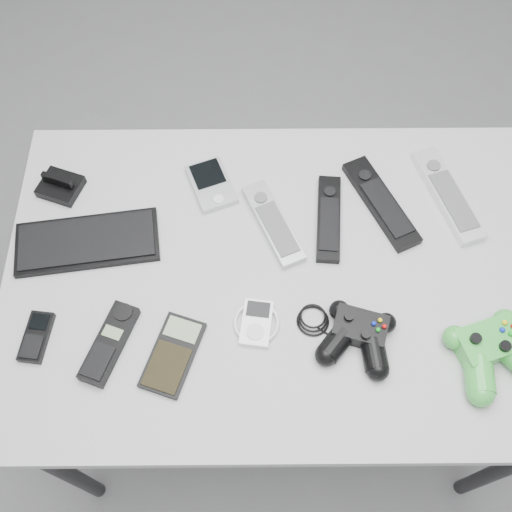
{
  "coord_description": "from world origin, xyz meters",
  "views": [
    {
      "loc": [
        -0.12,
        -0.59,
        1.85
      ],
      "look_at": [
        -0.12,
        -0.03,
        0.79
      ],
      "focal_mm": 42.0,
      "sensor_mm": 36.0,
      "label": 1
    }
  ],
  "objects_px": {
    "pda": "(211,184)",
    "mobile_phone": "(36,337)",
    "remote_black_b": "(381,202)",
    "pda_keyboard": "(87,242)",
    "controller_green": "(493,350)",
    "cordless_handset": "(109,343)",
    "remote_silver_a": "(273,223)",
    "controller_black": "(358,334)",
    "desk": "(287,286)",
    "remote_black_a": "(329,218)",
    "calculator": "(173,355)",
    "remote_silver_b": "(448,194)",
    "mp3_player": "(256,323)"
  },
  "relations": [
    {
      "from": "pda",
      "to": "cordless_handset",
      "type": "relative_size",
      "value": 0.77
    },
    {
      "from": "remote_silver_a",
      "to": "mobile_phone",
      "type": "bearing_deg",
      "value": -175.22
    },
    {
      "from": "remote_silver_b",
      "to": "mp3_player",
      "type": "relative_size",
      "value": 2.6
    },
    {
      "from": "mobile_phone",
      "to": "mp3_player",
      "type": "xyz_separation_m",
      "value": [
        0.42,
        0.03,
        -0.0
      ]
    },
    {
      "from": "desk",
      "to": "calculator",
      "type": "relative_size",
      "value": 7.5
    },
    {
      "from": "remote_black_b",
      "to": "pda_keyboard",
      "type": "bearing_deg",
      "value": 163.51
    },
    {
      "from": "pda",
      "to": "controller_green",
      "type": "distance_m",
      "value": 0.66
    },
    {
      "from": "mobile_phone",
      "to": "mp3_player",
      "type": "bearing_deg",
      "value": 10.82
    },
    {
      "from": "desk",
      "to": "calculator",
      "type": "height_order",
      "value": "calculator"
    },
    {
      "from": "calculator",
      "to": "remote_black_a",
      "type": "bearing_deg",
      "value": 62.56
    },
    {
      "from": "pda",
      "to": "mobile_phone",
      "type": "distance_m",
      "value": 0.47
    },
    {
      "from": "controller_black",
      "to": "controller_green",
      "type": "relative_size",
      "value": 1.38
    },
    {
      "from": "remote_silver_a",
      "to": "cordless_handset",
      "type": "height_order",
      "value": "cordless_handset"
    },
    {
      "from": "desk",
      "to": "mp3_player",
      "type": "height_order",
      "value": "mp3_player"
    },
    {
      "from": "mobile_phone",
      "to": "remote_black_b",
      "type": "bearing_deg",
      "value": 30.77
    },
    {
      "from": "pda_keyboard",
      "to": "controller_green",
      "type": "relative_size",
      "value": 1.69
    },
    {
      "from": "controller_green",
      "to": "remote_black_b",
      "type": "bearing_deg",
      "value": 98.48
    },
    {
      "from": "remote_silver_a",
      "to": "desk",
      "type": "bearing_deg",
      "value": -98.38
    },
    {
      "from": "calculator",
      "to": "controller_green",
      "type": "xyz_separation_m",
      "value": [
        0.59,
        -0.0,
        0.02
      ]
    },
    {
      "from": "cordless_handset",
      "to": "calculator",
      "type": "height_order",
      "value": "cordless_handset"
    },
    {
      "from": "remote_black_a",
      "to": "controller_green",
      "type": "xyz_separation_m",
      "value": [
        0.28,
        -0.3,
        0.02
      ]
    },
    {
      "from": "mobile_phone",
      "to": "cordless_handset",
      "type": "relative_size",
      "value": 0.62
    },
    {
      "from": "pda_keyboard",
      "to": "calculator",
      "type": "xyz_separation_m",
      "value": [
        0.19,
        -0.24,
        -0.0
      ]
    },
    {
      "from": "controller_green",
      "to": "remote_black_a",
      "type": "bearing_deg",
      "value": 115.25
    },
    {
      "from": "cordless_handset",
      "to": "calculator",
      "type": "bearing_deg",
      "value": 10.4
    },
    {
      "from": "remote_silver_a",
      "to": "controller_black",
      "type": "bearing_deg",
      "value": -82.3
    },
    {
      "from": "remote_black_a",
      "to": "pda_keyboard",
      "type": "bearing_deg",
      "value": -169.27
    },
    {
      "from": "remote_black_b",
      "to": "controller_black",
      "type": "bearing_deg",
      "value": -129.03
    },
    {
      "from": "pda_keyboard",
      "to": "mp3_player",
      "type": "distance_m",
      "value": 0.39
    },
    {
      "from": "remote_silver_a",
      "to": "calculator",
      "type": "height_order",
      "value": "remote_silver_a"
    },
    {
      "from": "remote_silver_b",
      "to": "controller_black",
      "type": "relative_size",
      "value": 1.03
    },
    {
      "from": "pda_keyboard",
      "to": "remote_black_a",
      "type": "xyz_separation_m",
      "value": [
        0.5,
        0.05,
        0.0
      ]
    },
    {
      "from": "calculator",
      "to": "controller_green",
      "type": "height_order",
      "value": "controller_green"
    },
    {
      "from": "desk",
      "to": "remote_black_a",
      "type": "bearing_deg",
      "value": 54.39
    },
    {
      "from": "pda",
      "to": "desk",
      "type": "bearing_deg",
      "value": -73.34
    },
    {
      "from": "remote_silver_b",
      "to": "mobile_phone",
      "type": "distance_m",
      "value": 0.89
    },
    {
      "from": "pda_keyboard",
      "to": "controller_green",
      "type": "xyz_separation_m",
      "value": [
        0.78,
        -0.25,
        0.02
      ]
    },
    {
      "from": "remote_silver_a",
      "to": "remote_black_a",
      "type": "height_order",
      "value": "remote_silver_a"
    },
    {
      "from": "calculator",
      "to": "remote_silver_a",
      "type": "bearing_deg",
      "value": 74.73
    },
    {
      "from": "remote_silver_a",
      "to": "controller_black",
      "type": "distance_m",
      "value": 0.3
    },
    {
      "from": "remote_black_a",
      "to": "remote_silver_b",
      "type": "bearing_deg",
      "value": 16.99
    },
    {
      "from": "pda_keyboard",
      "to": "remote_silver_a",
      "type": "xyz_separation_m",
      "value": [
        0.38,
        0.04,
        0.0
      ]
    },
    {
      "from": "pda",
      "to": "remote_silver_b",
      "type": "height_order",
      "value": "remote_silver_b"
    },
    {
      "from": "pda_keyboard",
      "to": "pda",
      "type": "xyz_separation_m",
      "value": [
        0.25,
        0.14,
        0.0
      ]
    },
    {
      "from": "pda_keyboard",
      "to": "remote_black_a",
      "type": "distance_m",
      "value": 0.5
    },
    {
      "from": "remote_silver_a",
      "to": "cordless_handset",
      "type": "bearing_deg",
      "value": -163.78
    },
    {
      "from": "controller_green",
      "to": "pda",
      "type": "bearing_deg",
      "value": 125.89
    },
    {
      "from": "pda_keyboard",
      "to": "remote_silver_a",
      "type": "height_order",
      "value": "remote_silver_a"
    },
    {
      "from": "remote_silver_a",
      "to": "remote_silver_b",
      "type": "xyz_separation_m",
      "value": [
        0.38,
        0.07,
        0.0
      ]
    },
    {
      "from": "cordless_handset",
      "to": "controller_green",
      "type": "xyz_separation_m",
      "value": [
        0.71,
        -0.02,
        0.01
      ]
    }
  ]
}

